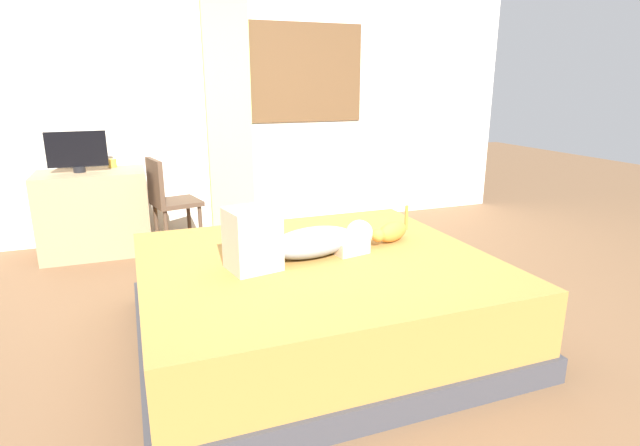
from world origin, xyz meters
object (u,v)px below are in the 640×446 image
desk (95,213)px  bed (316,298)px  tv_monitor (77,151)px  chair_by_desk (168,198)px  cup (112,163)px  cat (391,232)px  person_lying (298,240)px

desk → bed: bearing=-59.0°
tv_monitor → chair_by_desk: bearing=-20.1°
desk → tv_monitor: tv_monitor is taller
bed → tv_monitor: size_ratio=4.22×
bed → desk: desk is taller
desk → chair_by_desk: bearing=-22.3°
cup → chair_by_desk: bearing=-44.8°
cup → cat: bearing=-53.1°
person_lying → desk: 2.46m
cat → chair_by_desk: size_ratio=0.39×
person_lying → cup: (-1.01, 2.32, 0.16)m
chair_by_desk → cat: bearing=-55.5°
tv_monitor → cup: 0.35m
desk → cup: 0.48m
cat → desk: (-1.85, 2.04, -0.20)m
person_lying → tv_monitor: (-1.27, 2.14, 0.31)m
bed → cat: (0.55, 0.12, 0.32)m
desk → chair_by_desk: (0.62, -0.25, 0.14)m
cat → desk: 2.76m
person_lying → bed: bearing=-10.6°
desk → cup: (0.19, 0.18, 0.41)m
tv_monitor → cup: tv_monitor is taller
tv_monitor → desk: bearing=0.0°
person_lying → tv_monitor: tv_monitor is taller
bed → cup: (-1.11, 2.34, 0.53)m
chair_by_desk → tv_monitor: bearing=159.9°
cup → bed: bearing=-64.6°
cat → chair_by_desk: bearing=124.5°
chair_by_desk → bed: bearing=-70.4°
tv_monitor → chair_by_desk: (0.70, -0.25, -0.41)m
bed → desk: size_ratio=2.26×
desk → cup: size_ratio=11.60×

